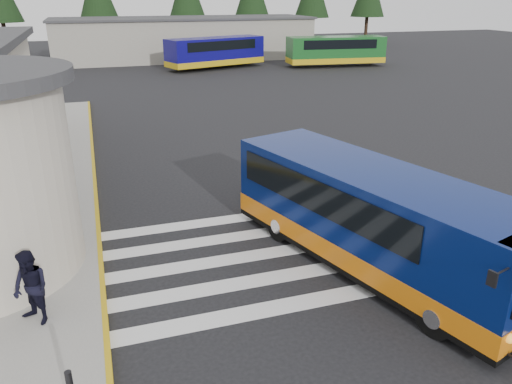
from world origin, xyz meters
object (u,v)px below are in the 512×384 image
object	(u,v)px
transit_bus	(373,222)
far_bus_a	(215,51)
pedestrian_b	(31,288)
far_bus_b	(336,50)

from	to	relation	value
transit_bus	far_bus_a	bearing A→B (deg)	65.58
transit_bus	pedestrian_b	bearing A→B (deg)	164.28
far_bus_a	transit_bus	bearing A→B (deg)	154.20
pedestrian_b	far_bus_b	xyz separation A→B (m)	(23.88, 34.22, 0.57)
far_bus_b	transit_bus	bearing A→B (deg)	160.93
pedestrian_b	far_bus_a	bearing A→B (deg)	118.35
transit_bus	far_bus_b	size ratio (longest dim) A/B	0.99
pedestrian_b	transit_bus	bearing A→B (deg)	48.68
pedestrian_b	far_bus_a	size ratio (longest dim) A/B	0.17
far_bus_a	far_bus_b	size ratio (longest dim) A/B	1.02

